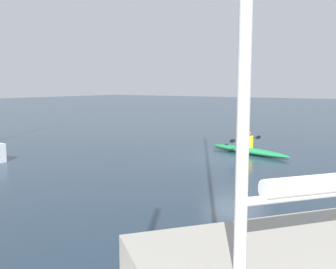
% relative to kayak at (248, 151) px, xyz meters
% --- Properties ---
extents(ground_plane, '(160.00, 160.00, 0.00)m').
position_rel_kayak_xyz_m(ground_plane, '(0.06, 1.26, -0.16)').
color(ground_plane, '#1E2D3D').
extents(kayak, '(4.47, 1.77, 0.31)m').
position_rel_kayak_xyz_m(kayak, '(0.00, 0.00, 0.00)').
color(kayak, '#19723F').
rests_on(kayak, ground).
extents(kayaker, '(0.71, 2.26, 0.76)m').
position_rel_kayak_xyz_m(kayaker, '(-0.02, 0.01, 0.47)').
color(kayaker, yellow).
rests_on(kayaker, kayak).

